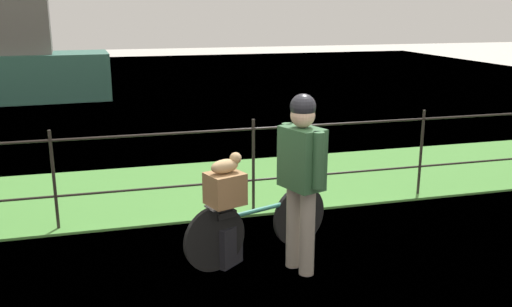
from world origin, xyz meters
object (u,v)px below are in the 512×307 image
object	(u,v)px
backpack_on_paving	(227,245)
bicycle_main	(258,225)
terrier_dog	(227,165)
cyclist_person	(302,168)
wooden_crate	(225,189)
moored_boat_near	(9,64)

from	to	relation	value
backpack_on_paving	bicycle_main	bearing A→B (deg)	-27.91
terrier_dog	cyclist_person	bearing A→B (deg)	-21.36
wooden_crate	moored_boat_near	size ratio (longest dim) A/B	0.06
bicycle_main	backpack_on_paving	size ratio (longest dim) A/B	3.94
wooden_crate	moored_boat_near	xyz separation A→B (m)	(-3.46, 10.94, 0.18)
cyclist_person	moored_boat_near	world-z (taller)	moored_boat_near
cyclist_person	backpack_on_paving	world-z (taller)	cyclist_person
bicycle_main	wooden_crate	world-z (taller)	wooden_crate
terrier_dog	moored_boat_near	world-z (taller)	moored_boat_near
backpack_on_paving	cyclist_person	bearing A→B (deg)	-64.56
cyclist_person	backpack_on_paving	distance (m)	1.07
bicycle_main	moored_boat_near	world-z (taller)	moored_boat_near
backpack_on_paving	moored_boat_near	xyz separation A→B (m)	(-3.48, 10.88, 0.77)
cyclist_person	moored_boat_near	bearing A→B (deg)	110.22
terrier_dog	moored_boat_near	bearing A→B (deg)	107.67
bicycle_main	wooden_crate	size ratio (longest dim) A/B	4.92
backpack_on_paving	moored_boat_near	size ratio (longest dim) A/B	0.08
wooden_crate	cyclist_person	size ratio (longest dim) A/B	0.19
bicycle_main	backpack_on_paving	distance (m)	0.36
terrier_dog	bicycle_main	bearing A→B (deg)	19.86
backpack_on_paving	terrier_dog	bearing A→B (deg)	-125.51
bicycle_main	cyclist_person	xyz separation A→B (m)	(0.31, -0.37, 0.66)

